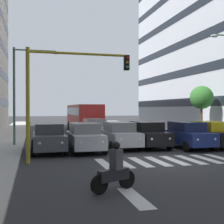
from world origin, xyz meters
TOP-DOWN VIEW (x-y plane):
  - ground_plane at (0.00, 0.00)m, footprint 180.00×180.00m
  - building_left_block_0 at (-13.92, -17.91)m, footprint 8.19×27.23m
  - crosswalk_markings at (0.00, 0.00)m, footprint 6.75×2.80m
  - lane_arrow_1 at (3.52, 5.50)m, footprint 0.50×2.20m
  - car_0 at (-5.33, -4.14)m, footprint 2.02×4.44m
  - car_1 at (-3.39, -4.00)m, footprint 2.02×4.44m
  - car_2 at (-0.94, -4.96)m, footprint 2.02×4.44m
  - car_3 at (0.96, -5.02)m, footprint 2.02×4.44m
  - car_4 at (3.39, -4.17)m, footprint 2.02×4.44m
  - car_5 at (5.51, -4.40)m, footprint 2.02×4.44m
  - car_row2_0 at (1.34, -11.35)m, footprint 2.02×4.44m
  - bus_behind_traffic at (0.96, -19.63)m, footprint 2.78×10.50m
  - motorcycle_with_rider at (3.91, 4.67)m, footprint 1.60×0.76m
  - traffic_light_gantry at (5.14, -0.94)m, footprint 5.10×0.36m
  - street_lamp_right at (7.09, -7.53)m, footprint 3.15×0.28m
  - street_tree_1 at (-8.23, -10.30)m, footprint 2.08×2.08m

SIDE VIEW (x-z plane):
  - ground_plane at x=0.00m, z-range 0.00..0.00m
  - crosswalk_markings at x=0.00m, z-range 0.00..0.01m
  - lane_arrow_1 at x=3.52m, z-range 0.00..0.01m
  - motorcycle_with_rider at x=3.91m, z-range -0.14..1.43m
  - car_0 at x=-5.33m, z-range 0.03..1.75m
  - car_1 at x=-3.39m, z-range 0.03..1.75m
  - car_2 at x=-0.94m, z-range 0.03..1.75m
  - car_3 at x=0.96m, z-range 0.03..1.75m
  - car_4 at x=3.39m, z-range 0.03..1.75m
  - car_5 at x=5.51m, z-range 0.03..1.75m
  - car_row2_0 at x=1.34m, z-range 0.03..1.75m
  - bus_behind_traffic at x=0.96m, z-range 0.36..3.36m
  - street_tree_1 at x=-8.23m, z-range 1.33..5.82m
  - traffic_light_gantry at x=5.14m, z-range 1.01..6.51m
  - street_lamp_right at x=7.09m, z-range 0.95..7.54m
  - building_left_block_0 at x=-13.92m, z-range 0.00..29.57m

